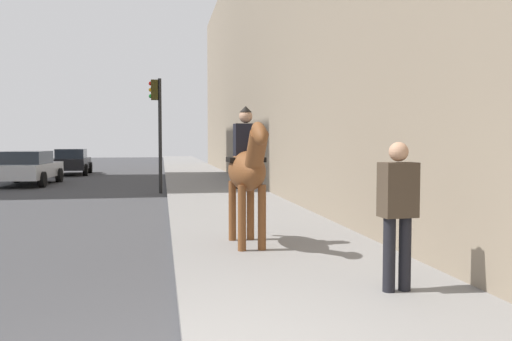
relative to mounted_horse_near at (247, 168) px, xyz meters
name	(u,v)px	position (x,y,z in m)	size (l,w,h in m)	color
mounted_horse_near	(247,168)	(0.00, 0.00, 0.00)	(2.15, 0.61, 2.29)	brown
pedestrian_greeting	(398,206)	(-2.87, -1.26, -0.30)	(0.29, 0.42, 1.70)	black
car_mid_lane	(28,167)	(15.00, 6.94, -0.64)	(4.62, 2.20, 1.44)	#B7BABF
car_far_lane	(72,161)	(22.16, 6.33, -0.65)	(4.42, 2.04, 1.44)	black
traffic_light_near_curb	(157,117)	(10.35, 1.51, 1.31)	(0.20, 0.44, 4.05)	black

